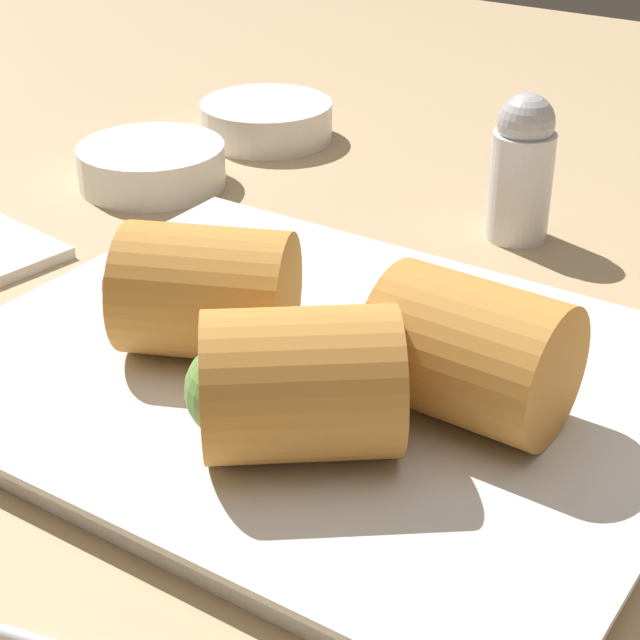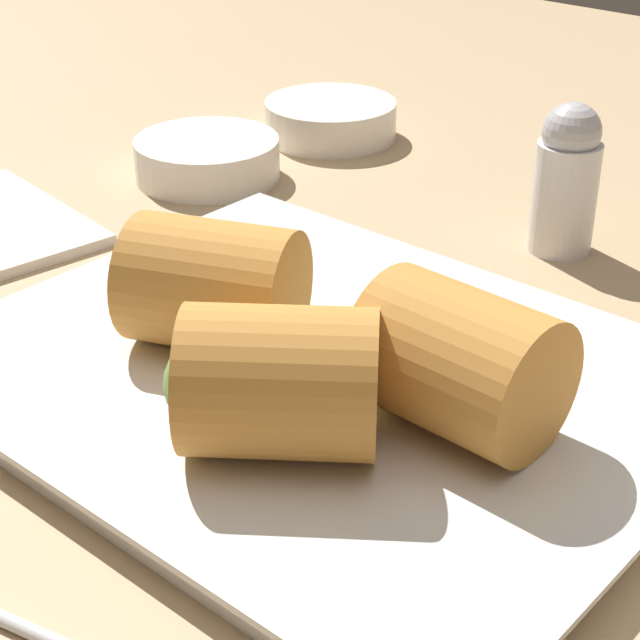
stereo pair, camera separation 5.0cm
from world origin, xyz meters
TOP-DOWN VIEW (x-y plane):
  - table_surface at (0.00, 0.00)cm, footprint 180.00×140.00cm
  - serving_plate at (-0.87, -2.44)cm, footprint 30.23×24.20cm
  - roll_front_left at (1.33, -7.85)cm, footprint 8.85×8.59cm
  - roll_front_right at (-5.93, -4.06)cm, footprint 8.54×7.81cm
  - roll_back_left at (5.31, -2.24)cm, footprint 7.96×5.74cm
  - dipping_bowl_near at (-22.70, 11.95)cm, footprint 8.99×8.99cm
  - dipping_bowl_far at (-21.91, 22.78)cm, footprint 8.99×8.99cm
  - salt_shaker at (-0.83, 17.09)cm, footprint 3.41×3.41cm

SIDE VIEW (x-z plane):
  - table_surface at x=0.00cm, z-range 0.00..2.00cm
  - serving_plate at x=-0.87cm, z-range 2.01..3.51cm
  - dipping_bowl_near at x=-22.70cm, z-range 2.11..4.66cm
  - dipping_bowl_far at x=-21.91cm, z-range 2.11..4.66cm
  - salt_shaker at x=-0.83cm, z-range 1.99..10.09cm
  - roll_front_left at x=1.33cm, z-range 3.50..9.03cm
  - roll_front_right at x=-5.93cm, z-range 3.50..9.03cm
  - roll_back_left at x=5.31cm, z-range 3.50..9.03cm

